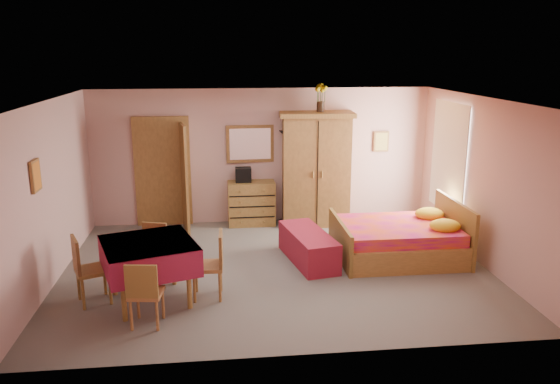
{
  "coord_description": "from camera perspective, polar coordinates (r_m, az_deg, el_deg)",
  "views": [
    {
      "loc": [
        -0.83,
        -7.86,
        3.29
      ],
      "look_at": [
        0.1,
        0.3,
        1.15
      ],
      "focal_mm": 35.0,
      "sensor_mm": 36.0,
      "label": 1
    }
  ],
  "objects": [
    {
      "name": "bench",
      "position": [
        8.77,
        2.97,
        -5.73
      ],
      "size": [
        0.81,
        1.54,
        0.49
      ],
      "primitive_type": "cube",
      "rotation": [
        0.0,
        0.0,
        0.19
      ],
      "color": "maroon",
      "rests_on": "floor"
    },
    {
      "name": "wall_back",
      "position": [
        10.58,
        -1.89,
        3.76
      ],
      "size": [
        6.5,
        0.1,
        2.6
      ],
      "primitive_type": "cube",
      "color": "#C5948E",
      "rests_on": "floor"
    },
    {
      "name": "dining_table",
      "position": [
        7.55,
        -13.43,
        -8.14
      ],
      "size": [
        1.45,
        1.45,
        0.84
      ],
      "primitive_type": "cube",
      "rotation": [
        0.0,
        0.0,
        0.32
      ],
      "color": "maroon",
      "rests_on": "floor"
    },
    {
      "name": "wall_front",
      "position": [
        5.77,
        2.16,
        -5.55
      ],
      "size": [
        6.5,
        0.1,
        2.6
      ],
      "primitive_type": "cube",
      "color": "#C5948E",
      "rests_on": "floor"
    },
    {
      "name": "doorway",
      "position": [
        10.63,
        -12.13,
        1.97
      ],
      "size": [
        1.06,
        0.12,
        2.15
      ],
      "primitive_type": "cube",
      "color": "#9E6B35",
      "rests_on": "floor"
    },
    {
      "name": "ceiling",
      "position": [
        7.93,
        -0.48,
        9.62
      ],
      "size": [
        6.5,
        6.5,
        0.0
      ],
      "primitive_type": "plane",
      "rotation": [
        3.14,
        0.0,
        0.0
      ],
      "color": "brown",
      "rests_on": "wall_back"
    },
    {
      "name": "chair_east",
      "position": [
        7.52,
        -7.61,
        -7.6
      ],
      "size": [
        0.44,
        0.44,
        0.92
      ],
      "primitive_type": "cube",
      "rotation": [
        0.0,
        0.0,
        1.53
      ],
      "color": "#9F6936",
      "rests_on": "floor"
    },
    {
      "name": "chest_of_drawers",
      "position": [
        10.55,
        -3.0,
        -1.18
      ],
      "size": [
        0.9,
        0.45,
        0.85
      ],
      "primitive_type": "cube",
      "rotation": [
        0.0,
        0.0,
        0.0
      ],
      "color": "olive",
      "rests_on": "floor"
    },
    {
      "name": "window",
      "position": [
        10.09,
        17.27,
        3.43
      ],
      "size": [
        0.08,
        1.4,
        1.95
      ],
      "primitive_type": "cube",
      "color": "white",
      "rests_on": "wall_right"
    },
    {
      "name": "picture_left",
      "position": [
        7.81,
        -24.19,
        1.56
      ],
      "size": [
        0.04,
        0.32,
        0.42
      ],
      "primitive_type": "cube",
      "color": "orange",
      "rests_on": "wall_left"
    },
    {
      "name": "bed",
      "position": [
        9.06,
        12.21,
        -3.92
      ],
      "size": [
        2.0,
        1.57,
        0.92
      ],
      "primitive_type": "cube",
      "rotation": [
        0.0,
        0.0,
        -0.0
      ],
      "color": "#BA1273",
      "rests_on": "floor"
    },
    {
      "name": "sunflower_vase",
      "position": [
        10.26,
        4.28,
        9.8
      ],
      "size": [
        0.23,
        0.23,
        0.53
      ],
      "primitive_type": "cube",
      "rotation": [
        0.0,
        0.0,
        -0.09
      ],
      "color": "yellow",
      "rests_on": "wardrobe"
    },
    {
      "name": "wardrobe",
      "position": [
        10.44,
        3.76,
        2.4
      ],
      "size": [
        1.43,
        0.81,
        2.17
      ],
      "primitive_type": "cube",
      "rotation": [
        0.0,
        0.0,
        -0.07
      ],
      "color": "olive",
      "rests_on": "floor"
    },
    {
      "name": "chair_south",
      "position": [
        6.95,
        -13.8,
        -10.15
      ],
      "size": [
        0.44,
        0.44,
        0.86
      ],
      "primitive_type": "cube",
      "rotation": [
        0.0,
        0.0,
        -0.13
      ],
      "color": "#AA6A39",
      "rests_on": "floor"
    },
    {
      "name": "floor",
      "position": [
        8.56,
        -0.44,
        -8.0
      ],
      "size": [
        6.5,
        6.5,
        0.0
      ],
      "primitive_type": "plane",
      "color": "slate",
      "rests_on": "ground"
    },
    {
      "name": "chair_north",
      "position": [
        8.24,
        -13.32,
        -6.23
      ],
      "size": [
        0.47,
        0.47,
        0.83
      ],
      "primitive_type": "cube",
      "rotation": [
        0.0,
        0.0,
        2.84
      ],
      "color": "#A87339",
      "rests_on": "floor"
    },
    {
      "name": "chair_west",
      "position": [
        7.72,
        -18.98,
        -7.65
      ],
      "size": [
        0.56,
        0.56,
        0.94
      ],
      "primitive_type": "cube",
      "rotation": [
        0.0,
        0.0,
        -1.18
      ],
      "color": "olive",
      "rests_on": "floor"
    },
    {
      "name": "wall_left",
      "position": [
        8.46,
        -22.92,
        -0.17
      ],
      "size": [
        0.1,
        5.0,
        2.6
      ],
      "primitive_type": "cube",
      "color": "#C5948E",
      "rests_on": "floor"
    },
    {
      "name": "picture_back",
      "position": [
        10.94,
        10.52,
        5.21
      ],
      "size": [
        0.3,
        0.04,
        0.4
      ],
      "primitive_type": "cube",
      "color": "#D8BF59",
      "rests_on": "wall_back"
    },
    {
      "name": "floor_lamp",
      "position": [
        10.58,
        0.52,
        1.58
      ],
      "size": [
        0.24,
        0.24,
        1.81
      ],
      "primitive_type": "cube",
      "rotation": [
        0.0,
        0.0,
        0.03
      ],
      "color": "black",
      "rests_on": "floor"
    },
    {
      "name": "wall_mirror",
      "position": [
        10.51,
        -3.15,
        5.05
      ],
      "size": [
        0.92,
        0.1,
        0.72
      ],
      "primitive_type": "cube",
      "rotation": [
        0.0,
        0.0,
        0.05
      ],
      "color": "white",
      "rests_on": "wall_back"
    },
    {
      "name": "wall_right",
      "position": [
        9.07,
        20.41,
        1.01
      ],
      "size": [
        0.1,
        5.0,
        2.6
      ],
      "primitive_type": "cube",
      "color": "#C5948E",
      "rests_on": "floor"
    },
    {
      "name": "stereo",
      "position": [
        10.42,
        -3.86,
        1.81
      ],
      "size": [
        0.3,
        0.22,
        0.28
      ],
      "primitive_type": "cube",
      "rotation": [
        0.0,
        0.0,
        -0.0
      ],
      "color": "black",
      "rests_on": "chest_of_drawers"
    }
  ]
}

